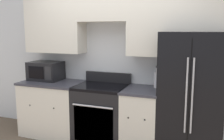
{
  "coord_description": "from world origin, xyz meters",
  "views": [
    {
      "loc": [
        1.26,
        -3.08,
        1.73
      ],
      "look_at": [
        0.0,
        0.31,
        1.14
      ],
      "focal_mm": 40.0,
      "sensor_mm": 36.0,
      "label": 1
    }
  ],
  "objects_px": {
    "oven_range": "(101,114)",
    "bottle": "(157,79)",
    "refrigerator": "(191,95)",
    "microwave": "(46,71)"
  },
  "relations": [
    {
      "from": "oven_range",
      "to": "bottle",
      "type": "bearing_deg",
      "value": 11.55
    },
    {
      "from": "oven_range",
      "to": "bottle",
      "type": "xyz_separation_m",
      "value": [
        0.81,
        0.17,
        0.57
      ]
    },
    {
      "from": "oven_range",
      "to": "microwave",
      "type": "xyz_separation_m",
      "value": [
        -1.05,
        0.09,
        0.59
      ]
    },
    {
      "from": "oven_range",
      "to": "refrigerator",
      "type": "distance_m",
      "value": 1.35
    },
    {
      "from": "microwave",
      "to": "bottle",
      "type": "relative_size",
      "value": 1.62
    },
    {
      "from": "oven_range",
      "to": "bottle",
      "type": "distance_m",
      "value": 1.0
    },
    {
      "from": "refrigerator",
      "to": "bottle",
      "type": "distance_m",
      "value": 0.52
    },
    {
      "from": "bottle",
      "to": "refrigerator",
      "type": "bearing_deg",
      "value": -10.59
    },
    {
      "from": "bottle",
      "to": "microwave",
      "type": "bearing_deg",
      "value": -177.65
    },
    {
      "from": "refrigerator",
      "to": "microwave",
      "type": "relative_size",
      "value": 3.28
    }
  ]
}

